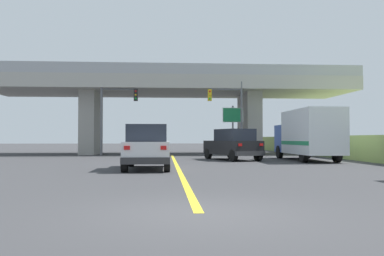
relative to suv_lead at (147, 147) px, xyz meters
name	(u,v)px	position (x,y,z in m)	size (l,w,h in m)	color
ground	(171,154)	(1.42, 18.86, -1.02)	(160.00, 160.00, 0.00)	#353538
overpass_bridge	(171,93)	(1.42, 18.86, 4.55)	(32.40, 8.28, 7.64)	#A8A59E
lane_divider_stripe	(177,166)	(1.42, 2.34, -1.01)	(0.20, 27.03, 0.01)	yellow
suv_lead	(147,147)	(0.00, 0.00, 0.00)	(2.02, 4.68, 2.02)	silver
suv_crossing	(233,144)	(5.25, 7.71, 0.00)	(3.44, 5.09, 2.02)	black
box_truck	(308,134)	(9.91, 6.66, 0.66)	(2.33, 7.37, 3.19)	navy
traffic_signal_nearside	(231,109)	(6.28, 14.79, 2.88)	(2.91, 0.36, 6.14)	#56595E
traffic_signal_farside	(113,108)	(-3.41, 14.93, 2.87)	(3.03, 0.36, 6.15)	#56595E
highway_sign	(233,119)	(6.63, 15.84, 2.07)	(1.77, 0.17, 4.21)	#56595E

